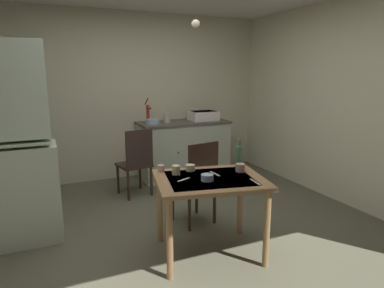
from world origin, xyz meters
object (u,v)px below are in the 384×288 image
(chair_by_counter, at_px, (136,162))
(teacup_mint, at_px, (161,169))
(serving_bowl_wide, at_px, (207,178))
(sink_basin, at_px, (203,116))
(dining_table, at_px, (210,189))
(chair_far_side, at_px, (197,182))
(glass_bottle, at_px, (239,156))
(hand_pump, at_px, (148,112))
(mixing_bowl_counter, at_px, (153,122))

(chair_by_counter, distance_m, teacup_mint, 1.42)
(serving_bowl_wide, bearing_deg, sink_basin, 65.00)
(dining_table, xyz_separation_m, chair_far_side, (0.16, 0.61, -0.14))
(chair_by_counter, xyz_separation_m, teacup_mint, (-0.11, -1.38, 0.28))
(chair_far_side, bearing_deg, teacup_mint, -152.78)
(chair_by_counter, distance_m, glass_bottle, 1.70)
(teacup_mint, height_order, glass_bottle, glass_bottle)
(hand_pump, xyz_separation_m, teacup_mint, (-0.49, -2.03, -0.30))
(chair_far_side, bearing_deg, mixing_bowl_counter, 88.75)
(hand_pump, height_order, serving_bowl_wide, hand_pump)
(dining_table, bearing_deg, chair_by_counter, 97.41)
(glass_bottle, bearing_deg, serving_bowl_wide, -150.95)
(hand_pump, distance_m, teacup_mint, 2.11)
(hand_pump, xyz_separation_m, serving_bowl_wide, (-0.21, -2.45, -0.30))
(hand_pump, bearing_deg, mixing_bowl_counter, -64.55)
(teacup_mint, distance_m, glass_bottle, 0.79)
(mixing_bowl_counter, xyz_separation_m, chair_far_side, (-0.04, -1.68, -0.44))
(chair_far_side, distance_m, chair_by_counter, 1.19)
(mixing_bowl_counter, bearing_deg, teacup_mint, -105.39)
(glass_bottle, bearing_deg, chair_by_counter, 113.25)
(teacup_mint, bearing_deg, mixing_bowl_counter, 74.61)
(hand_pump, bearing_deg, teacup_mint, -103.49)
(glass_bottle, bearing_deg, dining_table, -153.80)
(teacup_mint, bearing_deg, hand_pump, 76.51)
(glass_bottle, bearing_deg, chair_far_side, 124.31)
(sink_basin, height_order, chair_far_side, sink_basin)
(dining_table, xyz_separation_m, serving_bowl_wide, (-0.06, -0.06, 0.13))
(mixing_bowl_counter, height_order, chair_far_side, mixing_bowl_counter)
(sink_basin, height_order, serving_bowl_wide, sink_basin)
(mixing_bowl_counter, height_order, chair_by_counter, mixing_bowl_counter)
(teacup_mint, bearing_deg, glass_bottle, -10.66)
(chair_by_counter, xyz_separation_m, glass_bottle, (0.66, -1.53, 0.36))
(chair_far_side, relative_size, teacup_mint, 14.13)
(chair_far_side, bearing_deg, hand_pump, 90.28)
(chair_far_side, relative_size, serving_bowl_wide, 8.60)
(teacup_mint, bearing_deg, chair_far_side, 27.22)
(glass_bottle, bearing_deg, teacup_mint, 169.34)
(chair_far_side, xyz_separation_m, teacup_mint, (-0.50, -0.26, 0.28))
(serving_bowl_wide, bearing_deg, glass_bottle, 29.05)
(dining_table, distance_m, teacup_mint, 0.51)
(sink_basin, bearing_deg, glass_bottle, -106.53)
(chair_far_side, distance_m, glass_bottle, 0.60)
(serving_bowl_wide, bearing_deg, chair_by_counter, 95.37)
(hand_pump, height_order, chair_far_side, hand_pump)
(sink_basin, relative_size, dining_table, 0.40)
(chair_by_counter, bearing_deg, mixing_bowl_counter, 52.82)
(teacup_mint, bearing_deg, sink_basin, 54.79)
(mixing_bowl_counter, relative_size, glass_bottle, 0.74)
(chair_far_side, distance_m, serving_bowl_wide, 0.75)
(glass_bottle, bearing_deg, mixing_bowl_counter, 96.47)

